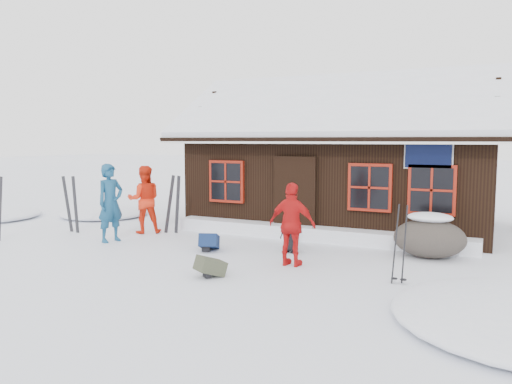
% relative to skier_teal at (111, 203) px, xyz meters
% --- Properties ---
extents(ground, '(120.00, 120.00, 0.00)m').
position_rel_skier_teal_xyz_m(ground, '(2.91, 0.10, -0.95)').
color(ground, white).
rests_on(ground, ground).
extents(mountain_hut, '(8.90, 6.09, 4.42)m').
position_rel_skier_teal_xyz_m(mountain_hut, '(4.41, 5.08, 0.62)').
color(mountain_hut, black).
rests_on(mountain_hut, ground).
extents(snow_drift, '(7.60, 0.60, 0.35)m').
position_rel_skier_teal_xyz_m(snow_drift, '(4.41, 2.35, -0.78)').
color(snow_drift, white).
rests_on(snow_drift, ground).
extents(snow_mounds, '(20.60, 13.20, 0.48)m').
position_rel_skier_teal_xyz_m(snow_mounds, '(4.56, 1.96, -0.95)').
color(snow_mounds, white).
rests_on(snow_mounds, ground).
extents(skier_teal, '(0.60, 0.78, 1.90)m').
position_rel_skier_teal_xyz_m(skier_teal, '(0.00, 0.00, 0.00)').
color(skier_teal, navy).
rests_on(skier_teal, ground).
extents(skier_orange_left, '(1.11, 1.08, 1.80)m').
position_rel_skier_teal_xyz_m(skier_orange_left, '(0.00, 1.28, -0.05)').
color(skier_orange_left, red).
rests_on(skier_orange_left, ground).
extents(skier_orange_right, '(0.98, 0.44, 1.65)m').
position_rel_skier_teal_xyz_m(skier_orange_right, '(4.85, -0.27, -0.13)').
color(skier_orange_right, red).
rests_on(skier_orange_right, ground).
extents(skier_crouched, '(0.47, 0.32, 0.93)m').
position_rel_skier_teal_xyz_m(skier_crouched, '(4.37, 0.83, -0.49)').
color(skier_crouched, black).
rests_on(skier_crouched, ground).
extents(boulder, '(1.48, 1.11, 0.86)m').
position_rel_skier_teal_xyz_m(boulder, '(7.20, 1.64, -0.51)').
color(boulder, '#443C36').
rests_on(boulder, ground).
extents(ski_pair_mid, '(0.50, 0.14, 1.56)m').
position_rel_skier_teal_xyz_m(ski_pair_mid, '(-1.84, 0.52, -0.22)').
color(ski_pair_mid, black).
rests_on(ski_pair_mid, ground).
extents(ski_pair_right, '(0.57, 0.15, 1.60)m').
position_rel_skier_teal_xyz_m(ski_pair_right, '(0.72, 1.58, -0.20)').
color(ski_pair_right, black).
rests_on(ski_pair_right, ground).
extents(ski_poles, '(0.25, 0.13, 1.42)m').
position_rel_skier_teal_xyz_m(ski_poles, '(6.97, -0.61, -0.28)').
color(ski_poles, black).
rests_on(ski_poles, ground).
extents(backpack_blue, '(0.57, 0.64, 0.29)m').
position_rel_skier_teal_xyz_m(backpack_blue, '(2.69, 0.16, -0.81)').
color(backpack_blue, '#11224B').
rests_on(backpack_blue, ground).
extents(backpack_olive, '(0.57, 0.61, 0.27)m').
position_rel_skier_teal_xyz_m(backpack_olive, '(3.82, -1.66, -0.82)').
color(backpack_olive, '#3C3F2D').
rests_on(backpack_olive, ground).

